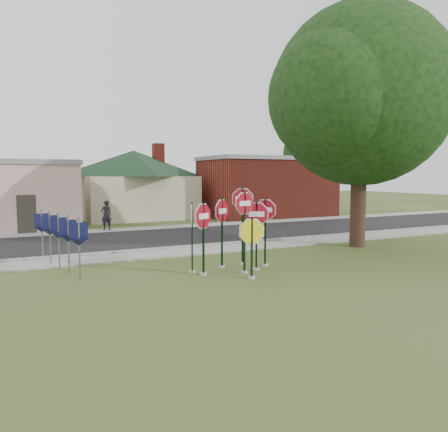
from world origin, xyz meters
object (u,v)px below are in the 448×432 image
stop_sign_left (203,227)px  stop_sign_center (245,220)px  oak_tree (361,95)px  pedestrian (106,215)px  stop_sign_yellow (252,240)px

stop_sign_left → stop_sign_center: bearing=-14.7°
stop_sign_center → oak_tree: bearing=18.6°
oak_tree → pedestrian: oak_tree is taller
stop_sign_yellow → stop_sign_left: bearing=134.1°
pedestrian → stop_sign_yellow: bearing=84.5°
stop_sign_left → pedestrian: 13.05m
stop_sign_center → stop_sign_left: stop_sign_center is taller
stop_sign_yellow → stop_sign_left: size_ratio=0.82×
stop_sign_left → oak_tree: 10.42m
stop_sign_left → pedestrian: stop_sign_left is taller
stop_sign_center → stop_sign_yellow: size_ratio=1.37×
oak_tree → pedestrian: bearing=130.3°
oak_tree → pedestrian: size_ratio=6.68×
stop_sign_yellow → pedestrian: 14.31m
stop_sign_left → oak_tree: (8.73, 2.13, 5.28)m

